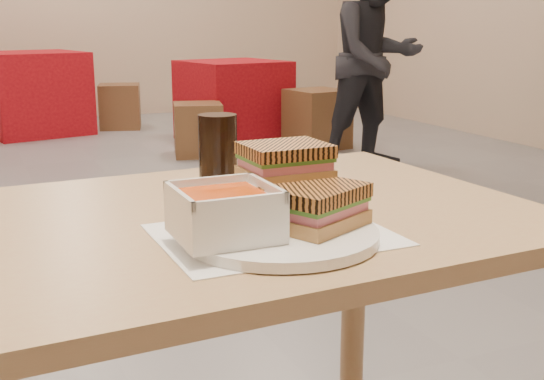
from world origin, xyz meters
name	(u,v)px	position (x,y,z in m)	size (l,w,h in m)	color
main_table	(166,291)	(-0.11, -1.86, 0.64)	(1.23, 0.75, 0.75)	tan
tray_liner	(274,235)	(0.02, -1.99, 0.75)	(0.33, 0.26, 0.00)	white
plate	(281,235)	(0.02, -2.02, 0.76)	(0.27, 0.27, 0.01)	white
soup_bowl	(225,215)	(-0.07, -2.02, 0.80)	(0.13, 0.13, 0.07)	white
panini_lower	(315,205)	(0.07, -2.02, 0.80)	(0.17, 0.16, 0.06)	#A47C4B
panini_upper	(285,162)	(0.06, -1.94, 0.84)	(0.12, 0.10, 0.05)	#A47C4B
cola_glass	(218,156)	(0.02, -1.74, 0.82)	(0.07, 0.07, 0.14)	black
bg_table_1	(233,101)	(1.81, 2.91, 0.35)	(0.92, 0.92, 0.70)	#A61016
bg_table_2	(34,93)	(0.24, 4.03, 0.38)	(1.03, 1.03, 0.76)	#A61016
bg_chair_1l	(198,130)	(1.30, 2.36, 0.21)	(0.45, 0.45, 0.41)	brown
bg_chair_1r	(317,119)	(2.32, 2.29, 0.24)	(0.50, 0.50, 0.48)	brown
bg_chair_2l	(20,110)	(0.10, 3.94, 0.24)	(0.48, 0.48, 0.48)	brown
bg_chair_2r	(120,106)	(1.04, 4.03, 0.22)	(0.47, 0.47, 0.43)	brown
patron_b	(376,57)	(2.34, 1.45, 0.79)	(0.80, 0.64, 1.57)	black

